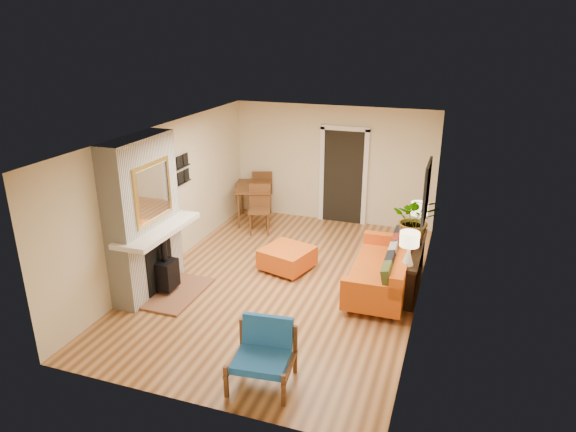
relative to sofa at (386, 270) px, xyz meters
The scene contains 10 objects.
room_shell 2.73m from the sofa, 114.84° to the left, with size 6.50×6.50×6.50m.
fireplace 4.01m from the sofa, 160.81° to the right, with size 1.09×1.68×2.60m.
sofa is the anchor object (origin of this frame).
ottoman 1.82m from the sofa, behind, with size 1.00×1.00×0.41m.
blue_chair 3.02m from the sofa, 110.46° to the right, with size 0.83×0.81×0.79m.
dining_table 4.04m from the sofa, 144.21° to the left, with size 1.22×1.94×1.02m.
console_table 0.51m from the sofa, 35.54° to the left, with size 0.34×1.85×0.72m.
lamp_near 0.90m from the sofa, 49.22° to the right, with size 0.30×0.30×0.54m.
lamp_far 1.29m from the sofa, 69.71° to the left, with size 0.30×0.30×0.54m.
houseplant 0.99m from the sofa, 53.53° to the left, with size 0.74×0.64×0.82m, color #1E5919.
Camera 1 is at (2.67, -7.51, 4.17)m, focal length 32.00 mm.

